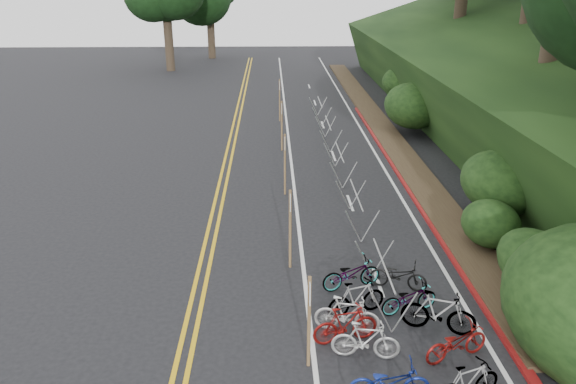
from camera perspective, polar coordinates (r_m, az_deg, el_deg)
name	(u,v)px	position (r m, az deg, el deg)	size (l,w,h in m)	color
ground	(271,379)	(12.97, -1.78, -18.41)	(120.00, 120.00, 0.00)	black
road_markings	(286,203)	(21.72, -0.17, -1.09)	(7.47, 80.00, 0.01)	gold
red_curb	(405,183)	(24.13, 11.82, 0.90)	(0.25, 28.00, 0.10)	maroon
embankment	(516,90)	(32.26, 22.13, 9.58)	(14.30, 48.14, 9.11)	black
bike_racks_rest	(339,158)	(24.32, 5.23, 3.45)	(1.14, 23.00, 1.17)	#A5A5A6
signpost_near	(309,316)	(12.54, 2.16, -12.46)	(0.08, 0.40, 2.29)	brown
signposts_rest	(283,139)	(24.94, -0.50, 5.37)	(0.08, 18.40, 2.50)	brown
bike_front	(345,324)	(13.80, 5.85, -13.24)	(1.62, 0.46, 0.97)	maroon
bike_valet	(410,352)	(13.17, 12.28, -15.63)	(3.34, 8.76, 1.10)	slate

